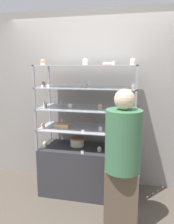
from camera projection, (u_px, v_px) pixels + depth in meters
name	position (u px, v px, depth m)	size (l,w,h in m)	color
ground_plane	(87.00, 192.00, 3.18)	(20.00, 20.00, 0.00)	brown
back_wall	(93.00, 100.00, 3.31)	(8.00, 0.05, 2.60)	gray
display_base	(87.00, 170.00, 3.11)	(1.29, 0.53, 0.68)	#333338
display_riser_lower	(87.00, 129.00, 2.99)	(1.29, 0.53, 0.28)	#99999E
display_riser_middle	(87.00, 109.00, 2.94)	(1.29, 0.53, 0.28)	#99999E
display_riser_upper	(87.00, 88.00, 2.88)	(1.29, 0.53, 0.28)	#99999E
display_riser_top	(87.00, 66.00, 2.83)	(1.29, 0.53, 0.28)	#99999E
layer_cake_centerpiece	(77.00, 141.00, 3.11)	(0.20, 0.20, 0.12)	beige
sheet_cake_frosted	(63.00, 125.00, 3.01)	(0.18, 0.15, 0.06)	#DBBC84
cupcake_0	(45.00, 144.00, 3.10)	(0.05, 0.05, 0.07)	#CCB28C
cupcake_1	(99.00, 149.00, 2.91)	(0.05, 0.05, 0.07)	beige
cupcake_2	(129.00, 151.00, 2.84)	(0.05, 0.05, 0.07)	#CCB28C
price_tag_0	(82.00, 152.00, 2.81)	(0.04, 0.00, 0.04)	white
cupcake_3	(43.00, 126.00, 2.98)	(0.05, 0.05, 0.07)	beige
cupcake_4	(100.00, 129.00, 2.84)	(0.05, 0.05, 0.07)	beige
cupcake_5	(130.00, 130.00, 2.78)	(0.05, 0.05, 0.07)	beige
price_tag_1	(83.00, 131.00, 2.75)	(0.04, 0.00, 0.04)	white
cupcake_6	(45.00, 105.00, 3.00)	(0.06, 0.06, 0.07)	#CCB28C
cupcake_7	(70.00, 106.00, 2.88)	(0.06, 0.06, 0.07)	#CCB28C
cupcake_8	(100.00, 107.00, 2.83)	(0.06, 0.06, 0.07)	beige
cupcake_9	(132.00, 109.00, 2.70)	(0.06, 0.06, 0.07)	white
price_tag_2	(108.00, 111.00, 2.63)	(0.04, 0.00, 0.04)	white
cupcake_10	(43.00, 84.00, 2.92)	(0.06, 0.06, 0.07)	white
cupcake_11	(86.00, 85.00, 2.82)	(0.06, 0.06, 0.07)	#CCB28C
cupcake_12	(134.00, 86.00, 2.62)	(0.06, 0.06, 0.07)	white
price_tag_3	(48.00, 86.00, 2.73)	(0.04, 0.00, 0.04)	white
cupcake_13	(43.00, 62.00, 2.87)	(0.07, 0.07, 0.08)	beige
cupcake_14	(85.00, 62.00, 2.68)	(0.07, 0.07, 0.08)	white
cupcake_15	(133.00, 62.00, 2.59)	(0.07, 0.07, 0.08)	beige
price_tag_4	(113.00, 63.00, 2.51)	(0.04, 0.00, 0.04)	white
donut_glazed	(108.00, 64.00, 2.75)	(0.14, 0.14, 0.03)	#EFB2BC
customer_figure	(122.00, 160.00, 2.25)	(0.37, 0.37, 1.57)	brown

